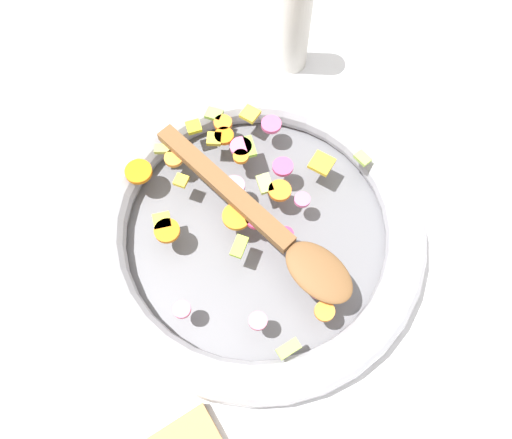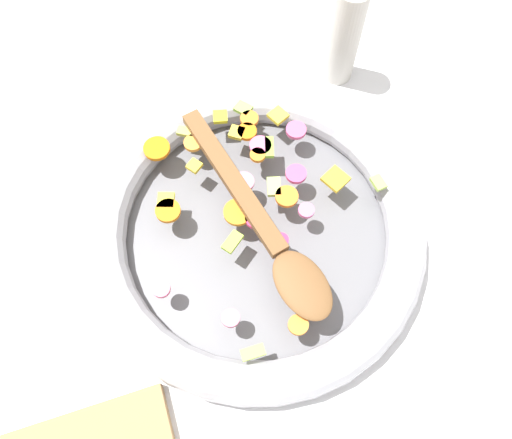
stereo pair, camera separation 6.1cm
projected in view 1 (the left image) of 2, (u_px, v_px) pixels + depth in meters
The scene contains 5 objects.
ground_plane at pixel (256, 235), 0.65m from camera, with size 4.00×4.00×0.00m, color silver.
skillet at pixel (256, 228), 0.63m from camera, with size 0.43×0.43×0.05m.
chopped_vegetables at pixel (241, 192), 0.62m from camera, with size 0.31×0.33×0.01m.
wooden_spoon at pixel (270, 228), 0.59m from camera, with size 0.11×0.31×0.01m.
pepper_mill at pixel (295, 21), 0.69m from camera, with size 0.04×0.04×0.18m.
Camera 1 is at (-0.13, -0.21, 0.60)m, focal length 35.00 mm.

